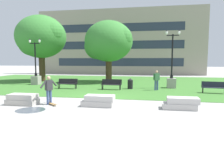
{
  "coord_description": "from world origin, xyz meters",
  "views": [
    {
      "loc": [
        3.85,
        -14.32,
        2.69
      ],
      "look_at": [
        1.42,
        -1.4,
        1.2
      ],
      "focal_mm": 35.0,
      "sensor_mm": 36.0,
      "label": 1
    }
  ],
  "objects": [
    {
      "name": "concrete_block_right",
      "position": [
        5.37,
        -2.18,
        0.31
      ],
      "size": [
        1.91,
        0.9,
        0.64
      ],
      "color": "#BCB7B2",
      "rests_on": "ground"
    },
    {
      "name": "lamp_post_left",
      "position": [
        -8.44,
        7.01,
        1.01
      ],
      "size": [
        1.32,
        0.8,
        4.83
      ],
      "color": "gray",
      "rests_on": "grass_lawn"
    },
    {
      "name": "puddle",
      "position": [
        -2.54,
        -3.92,
        0.0
      ],
      "size": [
        1.55,
        1.55,
        0.01
      ],
      "primitive_type": "cylinder",
      "color": "#47515B",
      "rests_on": "ground"
    },
    {
      "name": "grass_lawn",
      "position": [
        0.0,
        10.0,
        0.01
      ],
      "size": [
        40.0,
        20.0,
        0.02
      ],
      "primitive_type": "cube",
      "color": "#3D752D",
      "rests_on": "ground"
    },
    {
      "name": "person_skateboarder",
      "position": [
        -2.23,
        -2.36,
        0.97
      ],
      "size": [
        0.52,
        1.29,
        1.71
      ],
      "color": "#384C7A",
      "rests_on": "ground"
    },
    {
      "name": "trash_bin",
      "position": [
        1.83,
        5.31,
        0.5
      ],
      "size": [
        0.49,
        0.49,
        0.96
      ],
      "color": "black",
      "rests_on": "grass_lawn"
    },
    {
      "name": "tree_near_left",
      "position": [
        -9.55,
        10.32,
        5.3
      ],
      "size": [
        6.29,
        5.99,
        7.91
      ],
      "color": "#42301E",
      "rests_on": "grass_lawn"
    },
    {
      "name": "park_bench_far_left",
      "position": [
        -3.82,
        4.44,
        0.54
      ],
      "size": [
        1.82,
        0.62,
        0.9
      ],
      "color": "black",
      "rests_on": "grass_lawn"
    },
    {
      "name": "concrete_block_center",
      "position": [
        -3.77,
        -2.71,
        0.31
      ],
      "size": [
        1.8,
        0.9,
        0.64
      ],
      "color": "#B2ADA3",
      "rests_on": "ground"
    },
    {
      "name": "building_facade_distant",
      "position": [
        -2.27,
        24.5,
        5.75
      ],
      "size": [
        29.78,
        1.03,
        11.5
      ],
      "color": "gray",
      "rests_on": "ground"
    },
    {
      "name": "skateboard",
      "position": [
        -1.99,
        -2.53,
        0.09
      ],
      "size": [
        0.94,
        0.76,
        0.14
      ],
      "color": "olive",
      "rests_on": "ground"
    },
    {
      "name": "ground_plane",
      "position": [
        0.0,
        0.0,
        0.0
      ],
      "size": [
        140.0,
        140.0,
        0.0
      ],
      "primitive_type": "plane",
      "color": "#A3A09B"
    },
    {
      "name": "park_bench_near_left",
      "position": [
        0.24,
        4.6,
        0.54
      ],
      "size": [
        1.81,
        0.57,
        0.9
      ],
      "color": "black",
      "rests_on": "grass_lawn"
    },
    {
      "name": "concrete_block_left",
      "position": [
        0.81,
        -2.29,
        0.31
      ],
      "size": [
        1.85,
        0.9,
        0.64
      ],
      "color": "#BCB7B2",
      "rests_on": "ground"
    },
    {
      "name": "park_bench_near_right",
      "position": [
        8.61,
        4.04,
        0.54
      ],
      "size": [
        1.85,
        0.76,
        0.9
      ],
      "color": "#1E232D",
      "rests_on": "grass_lawn"
    },
    {
      "name": "tree_far_right",
      "position": [
        -1.35,
        10.86,
        4.7
      ],
      "size": [
        5.84,
        5.56,
        7.13
      ],
      "color": "#42301E",
      "rests_on": "grass_lawn"
    },
    {
      "name": "lamp_post_center",
      "position": [
        5.57,
        6.71,
        1.1
      ],
      "size": [
        1.32,
        0.8,
        5.36
      ],
      "color": "gray",
      "rests_on": "grass_lawn"
    },
    {
      "name": "person_bystander_near_lawn",
      "position": [
        4.16,
        4.9,
        0.98
      ],
      "size": [
        0.61,
        0.39,
        1.71
      ],
      "color": "#384C7A",
      "rests_on": "grass_lawn"
    }
  ]
}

